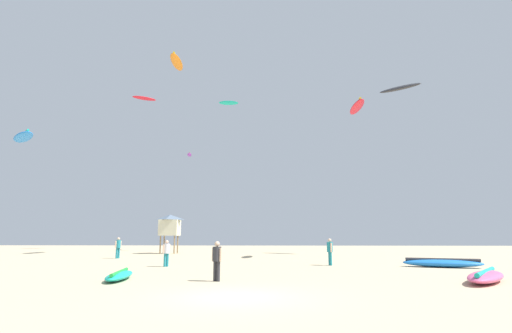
{
  "coord_description": "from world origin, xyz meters",
  "views": [
    {
      "loc": [
        1.12,
        -13.26,
        2.02
      ],
      "look_at": [
        0.0,
        20.6,
        7.94
      ],
      "focal_mm": 27.35,
      "sensor_mm": 36.0,
      "label": 1
    }
  ],
  "objects": [
    {
      "name": "person_left",
      "position": [
        5.18,
        13.44,
        1.03
      ],
      "size": [
        0.4,
        0.57,
        1.76
      ],
      "rotation": [
        0.0,
        0.0,
        0.24
      ],
      "color": "teal",
      "rests_on": "ground"
    },
    {
      "name": "lifeguard_tower",
      "position": [
        -9.65,
        29.12,
        3.05
      ],
      "size": [
        2.3,
        2.3,
        4.15
      ],
      "color": "#8C704C",
      "rests_on": "ground"
    },
    {
      "name": "kite_grounded_near",
      "position": [
        11.91,
        12.07,
        0.27
      ],
      "size": [
        4.82,
        2.74,
        0.57
      ],
      "color": "blue",
      "rests_on": "ground"
    },
    {
      "name": "kite_grounded_mid",
      "position": [
        10.39,
        4.28,
        0.25
      ],
      "size": [
        3.61,
        4.29,
        0.52
      ],
      "color": "#E5598C",
      "rests_on": "ground"
    },
    {
      "name": "kite_aloft_3",
      "position": [
        -9.18,
        27.6,
        21.16
      ],
      "size": [
        1.66,
        4.56,
        0.72
      ],
      "color": "orange"
    },
    {
      "name": "ground_plane",
      "position": [
        0.0,
        0.0,
        0.0
      ],
      "size": [
        120.0,
        120.0,
        0.0
      ],
      "primitive_type": "plane",
      "color": "#C6B28C"
    },
    {
      "name": "kite_aloft_2",
      "position": [
        15.54,
        27.75,
        17.83
      ],
      "size": [
        4.42,
        3.71,
        0.91
      ],
      "color": "#2D2D33"
    },
    {
      "name": "person_right",
      "position": [
        -11.88,
        20.52,
        1.04
      ],
      "size": [
        0.4,
        0.5,
        1.78
      ],
      "rotation": [
        0.0,
        0.0,
        5.65
      ],
      "color": "teal",
      "rests_on": "ground"
    },
    {
      "name": "person_midground",
      "position": [
        -5.47,
        12.06,
        0.97
      ],
      "size": [
        0.41,
        0.44,
        1.67
      ],
      "rotation": [
        0.0,
        0.0,
        5.55
      ],
      "color": "teal",
      "rests_on": "ground"
    },
    {
      "name": "kite_grounded_far",
      "position": [
        -5.65,
        4.68,
        0.2
      ],
      "size": [
        1.52,
        3.57,
        0.44
      ],
      "color": "#19B29E",
      "rests_on": "ground"
    },
    {
      "name": "kite_aloft_6",
      "position": [
        9.3,
        21.49,
        13.63
      ],
      "size": [
        1.48,
        4.26,
        0.78
      ],
      "color": "red"
    },
    {
      "name": "kite_aloft_1",
      "position": [
        -19.2,
        17.41,
        9.97
      ],
      "size": [
        3.86,
        4.12,
        0.55
      ],
      "color": "blue"
    },
    {
      "name": "kite_aloft_5",
      "position": [
        -17.27,
        41.26,
        21.92
      ],
      "size": [
        3.46,
        2.58,
        0.46
      ],
      "color": "red"
    },
    {
      "name": "kite_aloft_4",
      "position": [
        -9.65,
        38.28,
        12.7
      ],
      "size": [
        1.08,
        2.18,
        0.33
      ],
      "color": "purple"
    },
    {
      "name": "person_foreground",
      "position": [
        -1.19,
        4.33,
        1.01
      ],
      "size": [
        0.48,
        0.39,
        1.72
      ],
      "rotation": [
        0.0,
        0.0,
        0.93
      ],
      "color": "#2D2D33",
      "rests_on": "ground"
    },
    {
      "name": "kite_aloft_0",
      "position": [
        -3.96,
        34.21,
        18.61
      ],
      "size": [
        2.51,
        0.91,
        0.55
      ],
      "color": "#19B29E"
    }
  ]
}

